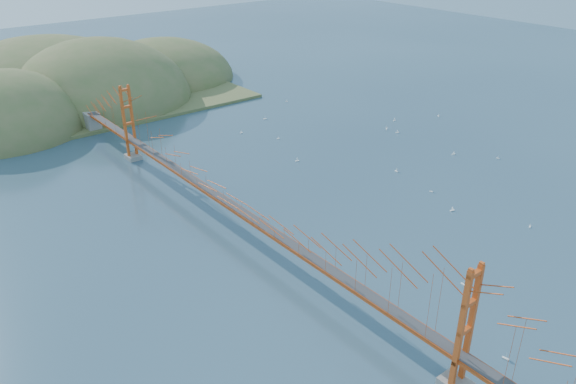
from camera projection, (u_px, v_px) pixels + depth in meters
ground at (243, 237)px, 66.11m from camera, size 320.00×320.00×0.00m
bridge at (240, 183)px, 63.12m from camera, size 2.20×94.40×12.00m
far_headlands at (63, 99)px, 115.25m from camera, size 84.00×58.00×25.00m
sailboat_11 at (397, 132)px, 97.39m from camera, size 0.61×0.61×0.66m
sailboat_16 at (297, 160)px, 86.20m from camera, size 0.63×0.59×0.70m
sailboat_12 at (241, 132)px, 97.19m from camera, size 0.58×0.54×0.65m
sailboat_7 at (265, 118)px, 103.82m from camera, size 0.70×0.70×0.74m
sailboat_3 at (278, 138)px, 94.74m from camera, size 0.54×0.44×0.63m
sailboat_17 at (394, 120)px, 103.01m from camera, size 0.56×0.50×0.64m
sailboat_1 at (431, 191)px, 76.70m from camera, size 0.49×0.50×0.56m
sailboat_15 at (287, 101)px, 113.50m from camera, size 0.47×0.50×0.56m
sailboat_8 at (386, 129)px, 98.91m from camera, size 0.69×0.69×0.72m
sailboat_9 at (439, 116)px, 105.25m from camera, size 0.55×0.57×0.64m
sailboat_2 at (452, 210)px, 71.80m from camera, size 0.65×0.60×0.74m
sailboat_5 at (498, 158)px, 87.13m from camera, size 0.44×0.52×0.59m
sailboat_10 at (506, 358)px, 47.88m from camera, size 0.57×0.63×0.71m
sailboat_0 at (463, 284)px, 57.50m from camera, size 0.46×0.56×0.65m
sailboat_13 at (530, 226)px, 68.04m from camera, size 0.51×0.51×0.57m
sailboat_4 at (396, 171)px, 82.73m from camera, size 0.52×0.60×0.69m
sailboat_extra_0 at (454, 154)px, 88.61m from camera, size 0.58×0.58×0.65m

